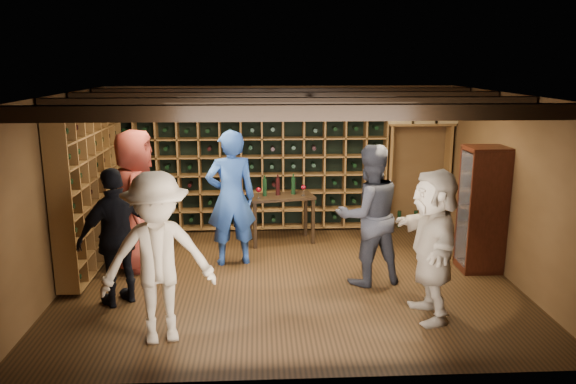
{
  "coord_description": "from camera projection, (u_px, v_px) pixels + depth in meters",
  "views": [
    {
      "loc": [
        -0.4,
        -7.24,
        2.94
      ],
      "look_at": [
        -0.01,
        0.2,
        1.18
      ],
      "focal_mm": 35.0,
      "sensor_mm": 36.0,
      "label": 1
    }
  ],
  "objects": [
    {
      "name": "tasting_table",
      "position": [
        281.0,
        200.0,
        9.12
      ],
      "size": [
        1.13,
        0.72,
        1.07
      ],
      "rotation": [
        0.0,
        0.0,
        0.2
      ],
      "color": "black",
      "rests_on": "ground"
    },
    {
      "name": "guest_khaki",
      "position": [
        158.0,
        258.0,
        5.84
      ],
      "size": [
        1.32,
        0.95,
        1.84
      ],
      "primitive_type": "imported",
      "rotation": [
        0.0,
        0.0,
        0.24
      ],
      "color": "#9C896C",
      "rests_on": "ground"
    },
    {
      "name": "guest_red_floral",
      "position": [
        136.0,
        201.0,
        7.88
      ],
      "size": [
        0.69,
        1.02,
        2.01
      ],
      "primitive_type": "imported",
      "rotation": [
        0.0,
        0.0,
        1.63
      ],
      "color": "maroon",
      "rests_on": "ground"
    },
    {
      "name": "wine_rack_left",
      "position": [
        92.0,
        186.0,
        8.12
      ],
      "size": [
        0.3,
        2.65,
        2.2
      ],
      "color": "brown",
      "rests_on": "ground"
    },
    {
      "name": "wine_rack_back",
      "position": [
        252.0,
        166.0,
        9.7
      ],
      "size": [
        4.65,
        0.3,
        2.2
      ],
      "color": "brown",
      "rests_on": "ground"
    },
    {
      "name": "guest_woman_black",
      "position": [
        117.0,
        237.0,
        6.77
      ],
      "size": [
        1.04,
        0.94,
        1.7
      ],
      "primitive_type": "imported",
      "rotation": [
        0.0,
        0.0,
        3.81
      ],
      "color": "black",
      "rests_on": "ground"
    },
    {
      "name": "display_cabinet",
      "position": [
        482.0,
        212.0,
        7.87
      ],
      "size": [
        0.55,
        0.5,
        1.75
      ],
      "color": "#36130A",
      "rests_on": "ground"
    },
    {
      "name": "ground",
      "position": [
        290.0,
        278.0,
        7.73
      ],
      "size": [
        6.0,
        6.0,
        0.0
      ],
      "primitive_type": "plane",
      "color": "#311D0D",
      "rests_on": "ground"
    },
    {
      "name": "room_shell",
      "position": [
        289.0,
        101.0,
        7.22
      ],
      "size": [
        6.0,
        6.0,
        6.0
      ],
      "color": "brown",
      "rests_on": "ground"
    },
    {
      "name": "man_grey_suit",
      "position": [
        369.0,
        215.0,
        7.39
      ],
      "size": [
        1.06,
        0.92,
        1.88
      ],
      "primitive_type": "imported",
      "rotation": [
        0.0,
        0.0,
        3.39
      ],
      "color": "black",
      "rests_on": "ground"
    },
    {
      "name": "crate_shelf",
      "position": [
        420.0,
        140.0,
        9.75
      ],
      "size": [
        1.2,
        0.32,
        2.07
      ],
      "color": "brown",
      "rests_on": "ground"
    },
    {
      "name": "guest_beige",
      "position": [
        432.0,
        245.0,
        6.4
      ],
      "size": [
        0.54,
        1.64,
        1.77
      ],
      "primitive_type": "imported",
      "rotation": [
        0.0,
        0.0,
        4.7
      ],
      "color": "tan",
      "rests_on": "ground"
    },
    {
      "name": "man_blue_shirt",
      "position": [
        231.0,
        198.0,
        8.09
      ],
      "size": [
        0.81,
        0.62,
        1.98
      ],
      "primitive_type": "imported",
      "rotation": [
        0.0,
        0.0,
        3.36
      ],
      "color": "navy",
      "rests_on": "ground"
    }
  ]
}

